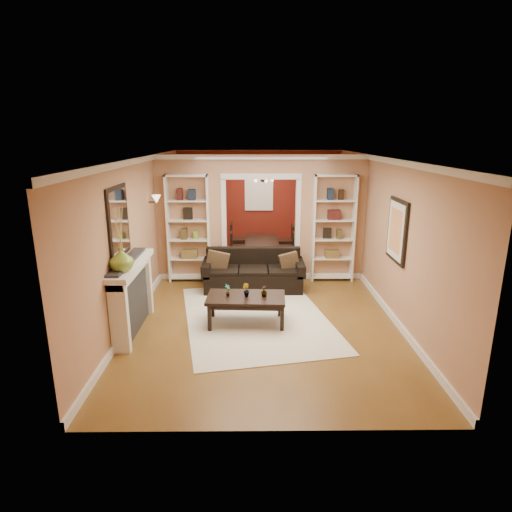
{
  "coord_description": "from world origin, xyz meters",
  "views": [
    {
      "loc": [
        -0.2,
        -7.92,
        3.06
      ],
      "look_at": [
        -0.13,
        -0.8,
        1.06
      ],
      "focal_mm": 30.0,
      "sensor_mm": 36.0,
      "label": 1
    }
  ],
  "objects_px": {
    "coffee_table": "(246,310)",
    "bookshelf_left": "(189,229)",
    "fireplace": "(134,297)",
    "bookshelf_right": "(333,229)",
    "dining_table": "(263,250)",
    "sofa": "(253,270)"
  },
  "relations": [
    {
      "from": "bookshelf_left",
      "to": "coffee_table",
      "type": "bearing_deg",
      "value": -61.26
    },
    {
      "from": "bookshelf_left",
      "to": "bookshelf_right",
      "type": "distance_m",
      "value": 3.1
    },
    {
      "from": "coffee_table",
      "to": "bookshelf_left",
      "type": "bearing_deg",
      "value": 121.63
    },
    {
      "from": "sofa",
      "to": "bookshelf_left",
      "type": "height_order",
      "value": "bookshelf_left"
    },
    {
      "from": "bookshelf_left",
      "to": "fireplace",
      "type": "xyz_separation_m",
      "value": [
        -0.54,
        -2.53,
        -0.57
      ]
    },
    {
      "from": "bookshelf_right",
      "to": "fireplace",
      "type": "bearing_deg",
      "value": -145.2
    },
    {
      "from": "coffee_table",
      "to": "bookshelf_left",
      "type": "distance_m",
      "value": 2.75
    },
    {
      "from": "coffee_table",
      "to": "bookshelf_right",
      "type": "bearing_deg",
      "value": 53.86
    },
    {
      "from": "sofa",
      "to": "bookshelf_left",
      "type": "xyz_separation_m",
      "value": [
        -1.38,
        0.58,
        0.75
      ]
    },
    {
      "from": "dining_table",
      "to": "coffee_table",
      "type": "bearing_deg",
      "value": 174.4
    },
    {
      "from": "sofa",
      "to": "fireplace",
      "type": "bearing_deg",
      "value": -134.57
    },
    {
      "from": "coffee_table",
      "to": "sofa",
      "type": "bearing_deg",
      "value": 88.52
    },
    {
      "from": "bookshelf_left",
      "to": "dining_table",
      "type": "bearing_deg",
      "value": 43.67
    },
    {
      "from": "sofa",
      "to": "bookshelf_right",
      "type": "bearing_deg",
      "value": 18.64
    },
    {
      "from": "bookshelf_right",
      "to": "coffee_table",
      "type": "bearing_deg",
      "value": -129.03
    },
    {
      "from": "sofa",
      "to": "fireplace",
      "type": "distance_m",
      "value": 2.74
    },
    {
      "from": "bookshelf_left",
      "to": "dining_table",
      "type": "relative_size",
      "value": 1.53
    },
    {
      "from": "sofa",
      "to": "coffee_table",
      "type": "height_order",
      "value": "sofa"
    },
    {
      "from": "dining_table",
      "to": "bookshelf_left",
      "type": "bearing_deg",
      "value": 133.67
    },
    {
      "from": "sofa",
      "to": "dining_table",
      "type": "height_order",
      "value": "sofa"
    },
    {
      "from": "bookshelf_left",
      "to": "bookshelf_right",
      "type": "height_order",
      "value": "same"
    },
    {
      "from": "coffee_table",
      "to": "dining_table",
      "type": "xyz_separation_m",
      "value": [
        0.38,
        3.83,
        0.02
      ]
    }
  ]
}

